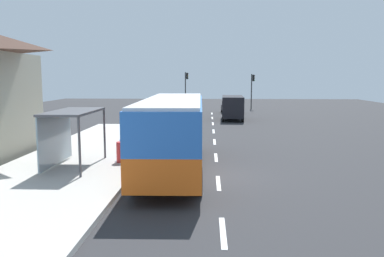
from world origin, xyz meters
TOP-DOWN VIEW (x-y plane):
  - ground_plane at (0.00, 14.00)m, footprint 56.00×92.00m
  - sidewalk_platform at (-6.40, 2.00)m, footprint 6.20×30.00m
  - lane_stripe_seg_0 at (0.25, -6.00)m, footprint 0.16×2.20m
  - lane_stripe_seg_1 at (0.25, -1.00)m, footprint 0.16×2.20m
  - lane_stripe_seg_2 at (0.25, 4.00)m, footprint 0.16×2.20m
  - lane_stripe_seg_3 at (0.25, 9.00)m, footprint 0.16×2.20m
  - lane_stripe_seg_4 at (0.25, 14.00)m, footprint 0.16×2.20m
  - lane_stripe_seg_5 at (0.25, 19.00)m, footprint 0.16×2.20m
  - lane_stripe_seg_6 at (0.25, 24.00)m, footprint 0.16×2.20m
  - lane_stripe_seg_7 at (0.25, 29.00)m, footprint 0.16×2.20m
  - bus at (-1.71, 1.13)m, footprint 2.72×11.06m
  - white_van at (2.20, 22.49)m, footprint 2.19×5.27m
  - sedan_near at (2.30, 29.55)m, footprint 1.90×4.43m
  - recycling_bin_red at (-4.20, 1.94)m, footprint 0.52×0.52m
  - recycling_bin_blue at (-4.20, 2.64)m, footprint 0.52×0.52m
  - traffic_light_near_side at (5.51, 35.52)m, footprint 0.49×0.28m
  - traffic_light_far_side at (-3.10, 36.32)m, footprint 0.49×0.28m
  - bus_shelter at (-6.41, 0.94)m, footprint 1.80×4.00m

SIDE VIEW (x-z plane):
  - ground_plane at x=0.00m, z-range -0.04..0.00m
  - lane_stripe_seg_0 at x=0.25m, z-range 0.00..0.01m
  - lane_stripe_seg_1 at x=0.25m, z-range 0.00..0.01m
  - lane_stripe_seg_2 at x=0.25m, z-range 0.00..0.01m
  - lane_stripe_seg_3 at x=0.25m, z-range 0.00..0.01m
  - lane_stripe_seg_4 at x=0.25m, z-range 0.00..0.01m
  - lane_stripe_seg_5 at x=0.25m, z-range 0.00..0.01m
  - lane_stripe_seg_6 at x=0.25m, z-range 0.00..0.01m
  - lane_stripe_seg_7 at x=0.25m, z-range 0.00..0.01m
  - sidewalk_platform at x=-6.40m, z-range 0.00..0.18m
  - recycling_bin_red at x=-4.20m, z-range 0.18..1.13m
  - recycling_bin_blue at x=-4.20m, z-range 0.18..1.13m
  - sedan_near at x=2.30m, z-range 0.03..1.55m
  - white_van at x=2.20m, z-range 0.19..2.49m
  - bus at x=-1.71m, z-range 0.24..3.45m
  - bus_shelter at x=-6.41m, z-range 0.85..3.35m
  - traffic_light_near_side at x=5.51m, z-range 0.77..5.30m
  - traffic_light_far_side at x=-3.10m, z-range 0.80..5.58m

